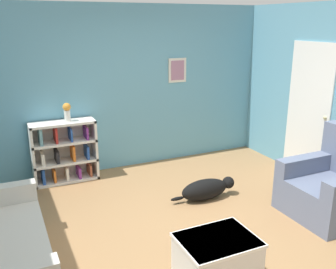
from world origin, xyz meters
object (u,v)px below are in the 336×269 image
object	(u,v)px
recliner_chair	(334,187)
coffee_table	(217,260)
dog	(206,189)
bookshelf	(64,152)
vase	(67,111)

from	to	relation	value
recliner_chair	coffee_table	bearing A→B (deg)	-165.31
recliner_chair	dog	xyz separation A→B (m)	(-1.23, 1.00, -0.21)
coffee_table	dog	distance (m)	1.73
bookshelf	recliner_chair	world-z (taller)	recliner_chair
recliner_chair	vase	distance (m)	3.76
recliner_chair	vase	world-z (taller)	vase
coffee_table	bookshelf	bearing A→B (deg)	105.32
coffee_table	dog	size ratio (longest dim) A/B	0.73
dog	bookshelf	bearing A→B (deg)	137.82
coffee_table	vase	distance (m)	3.18
bookshelf	vase	bearing A→B (deg)	-13.06
recliner_chair	dog	size ratio (longest dim) A/B	1.12
recliner_chair	dog	world-z (taller)	recliner_chair
bookshelf	vase	world-z (taller)	vase
recliner_chair	coffee_table	world-z (taller)	recliner_chair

